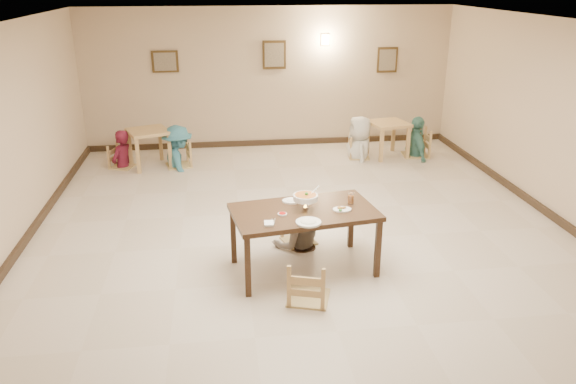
{
  "coord_description": "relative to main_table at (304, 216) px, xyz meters",
  "views": [
    {
      "loc": [
        -1.18,
        -7.2,
        3.57
      ],
      "look_at": [
        -0.27,
        -0.17,
        0.84
      ],
      "focal_mm": 35.0,
      "sensor_mm": 36.0,
      "label": 1
    }
  ],
  "objects": [
    {
      "name": "bg_diner_a",
      "position": [
        -2.94,
        4.59,
        0.01
      ],
      "size": [
        0.58,
        0.66,
        1.52
      ],
      "primitive_type": "imported",
      "rotation": [
        0.0,
        0.0,
        4.22
      ],
      "color": "maroon",
      "rests_on": "floor"
    },
    {
      "name": "bg_chair_lr",
      "position": [
        -1.83,
        4.53,
        -0.25
      ],
      "size": [
        0.47,
        0.47,
        1.0
      ],
      "rotation": [
        0.0,
        0.0,
        -1.35
      ],
      "color": "tan",
      "rests_on": "floor"
    },
    {
      "name": "fried_plate",
      "position": [
        0.47,
        -0.07,
        0.1
      ],
      "size": [
        0.24,
        0.24,
        0.05
      ],
      "color": "white",
      "rests_on": "main_table"
    },
    {
      "name": "rice_plate_far",
      "position": [
        -0.1,
        0.3,
        0.1
      ],
      "size": [
        0.28,
        0.28,
        0.06
      ],
      "color": "white",
      "rests_on": "main_table"
    },
    {
      "name": "chair_far",
      "position": [
        0.05,
        0.81,
        -0.3
      ],
      "size": [
        0.42,
        0.42,
        0.9
      ],
      "rotation": [
        0.0,
        0.0,
        0.3
      ],
      "color": "tan",
      "rests_on": "floor"
    },
    {
      "name": "picture_c",
      "position": [
        2.75,
        5.77,
        1.1
      ],
      "size": [
        0.45,
        0.04,
        0.55
      ],
      "color": "#3E2C15",
      "rests_on": "wall_back"
    },
    {
      "name": "ceiling",
      "position": [
        0.15,
        0.81,
        2.25
      ],
      "size": [
        10.0,
        10.0,
        0.0
      ],
      "primitive_type": "plane",
      "color": "white",
      "rests_on": "wall_back"
    },
    {
      "name": "bg_diner_d",
      "position": [
        3.12,
        4.58,
        0.1
      ],
      "size": [
        0.45,
        1.01,
        1.7
      ],
      "primitive_type": "imported",
      "rotation": [
        0.0,
        0.0,
        1.61
      ],
      "color": "teal",
      "rests_on": "floor"
    },
    {
      "name": "main_table",
      "position": [
        0.0,
        0.0,
        0.0
      ],
      "size": [
        1.91,
        1.26,
        0.84
      ],
      "rotation": [
        0.0,
        0.0,
        0.15
      ],
      "color": "#3E2818",
      "rests_on": "floor"
    },
    {
      "name": "napkin_cutlery",
      "position": [
        -0.48,
        -0.38,
        0.1
      ],
      "size": [
        0.15,
        0.23,
        0.03
      ],
      "color": "white",
      "rests_on": "main_table"
    },
    {
      "name": "rice_plate_near",
      "position": [
        -0.01,
        -0.4,
        0.1
      ],
      "size": [
        0.3,
        0.3,
        0.07
      ],
      "color": "white",
      "rests_on": "main_table"
    },
    {
      "name": "baseboard_left",
      "position": [
        -3.82,
        0.81,
        -0.69
      ],
      "size": [
        0.06,
        10.0,
        0.12
      ],
      "primitive_type": "cube",
      "color": "#322418",
      "rests_on": "floor"
    },
    {
      "name": "bg_table_right",
      "position": [
        2.51,
        4.63,
        -0.15
      ],
      "size": [
        0.87,
        0.87,
        0.74
      ],
      "rotation": [
        0.0,
        0.0,
        0.21
      ],
      "color": "tan",
      "rests_on": "floor"
    },
    {
      "name": "bg_chair_rr",
      "position": [
        3.12,
        4.58,
        -0.21
      ],
      "size": [
        0.52,
        0.52,
        1.1
      ],
      "rotation": [
        0.0,
        0.0,
        -1.68
      ],
      "color": "tan",
      "rests_on": "floor"
    },
    {
      "name": "wall_sconce",
      "position": [
        1.35,
        5.77,
        1.55
      ],
      "size": [
        0.16,
        0.05,
        0.22
      ],
      "primitive_type": "cube",
      "color": "#FFD88C",
      "rests_on": "wall_back"
    },
    {
      "name": "picture_a",
      "position": [
        -2.05,
        5.77,
        1.15
      ],
      "size": [
        0.55,
        0.04,
        0.45
      ],
      "color": "#3E2C15",
      "rests_on": "wall_back"
    },
    {
      "name": "bg_table_left",
      "position": [
        -2.38,
        4.58,
        -0.14
      ],
      "size": [
        0.97,
        0.97,
        0.75
      ],
      "rotation": [
        0.0,
        0.0,
        0.37
      ],
      "color": "tan",
      "rests_on": "floor"
    },
    {
      "name": "bg_chair_rl",
      "position": [
        1.9,
        4.61,
        -0.31
      ],
      "size": [
        0.42,
        0.42,
        0.9
      ],
      "rotation": [
        0.0,
        0.0,
        1.45
      ],
      "color": "tan",
      "rests_on": "floor"
    },
    {
      "name": "bg_diner_c",
      "position": [
        1.9,
        4.61,
        0.13
      ],
      "size": [
        0.6,
        0.89,
        1.77
      ],
      "primitive_type": "imported",
      "rotation": [
        0.0,
        0.0,
        4.67
      ],
      "color": "silver",
      "rests_on": "floor"
    },
    {
      "name": "chili_dish",
      "position": [
        -0.29,
        -0.12,
        0.09
      ],
      "size": [
        0.12,
        0.12,
        0.02
      ],
      "color": "white",
      "rests_on": "main_table"
    },
    {
      "name": "wall_back",
      "position": [
        0.15,
        5.81,
        0.75
      ],
      "size": [
        10.0,
        0.0,
        10.0
      ],
      "primitive_type": "plane",
      "rotation": [
        1.57,
        0.0,
        0.0
      ],
      "color": "beige",
      "rests_on": "floor"
    },
    {
      "name": "bg_diner_b",
      "position": [
        -1.83,
        4.53,
        0.07
      ],
      "size": [
        0.94,
        1.22,
        1.66
      ],
      "primitive_type": "imported",
      "rotation": [
        0.0,
        0.0,
        1.92
      ],
      "color": "teal",
      "rests_on": "floor"
    },
    {
      "name": "baseboard_back",
      "position": [
        0.15,
        5.78,
        -0.69
      ],
      "size": [
        8.0,
        0.06,
        0.12
      ],
      "primitive_type": "cube",
      "color": "#322418",
      "rests_on": "floor"
    },
    {
      "name": "picture_b",
      "position": [
        0.25,
        5.77,
        1.25
      ],
      "size": [
        0.5,
        0.04,
        0.6
      ],
      "color": "#3E2C15",
      "rests_on": "wall_back"
    },
    {
      "name": "main_diner",
      "position": [
        0.03,
        0.7,
        0.01
      ],
      "size": [
        0.79,
        0.65,
        1.52
      ],
      "primitive_type": "imported",
      "rotation": [
        0.0,
        0.0,
        3.25
      ],
      "color": "gray",
      "rests_on": "floor"
    },
    {
      "name": "curry_warmer",
      "position": [
        0.02,
        0.01,
        0.25
      ],
      "size": [
        0.35,
        0.31,
        0.28
      ],
      "color": "silver",
      "rests_on": "main_table"
    },
    {
      "name": "floor",
      "position": [
        0.15,
        0.81,
        -0.75
      ],
      "size": [
        10.0,
        10.0,
        0.0
      ],
      "primitive_type": "plane",
      "color": "beige",
      "rests_on": "ground"
    },
    {
      "name": "bg_chair_ll",
      "position": [
        -2.94,
        4.59,
        -0.32
      ],
      "size": [
        0.41,
        0.41,
        0.88
      ],
      "rotation": [
        0.0,
        0.0,
        1.19
      ],
      "color": "tan",
      "rests_on": "floor"
    },
    {
      "name": "drink_glass",
      "position": [
        0.63,
        0.13,
        0.15
      ],
      "size": [
        0.08,
        0.08,
        0.15
      ],
      "color": "white",
      "rests_on": "main_table"
    },
    {
      "name": "chair_near",
      "position": [
        -0.06,
        -0.73,
        -0.25
      ],
      "size": [
        0.47,
        0.47,
        1.01
      ],
      "rotation": [
        0.0,
        0.0,
        2.84
      ],
      "color": "tan",
      "rests_on": "floor"
    },
    {
      "name": "baseboard_right",
      "position": [
        4.12,
        0.81,
        -0.69
      ],
      "size": [
        0.06,
        10.0,
        0.12
      ],
      "primitive_type": "cube",
      "color": "#322418",
      "rests_on": "floor"
    }
  ]
}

